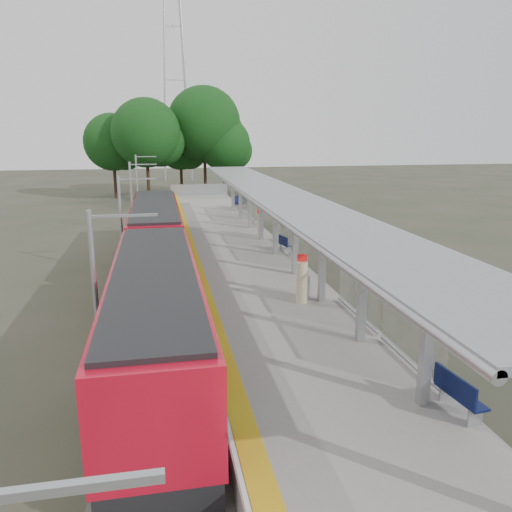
{
  "coord_description": "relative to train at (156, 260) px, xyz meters",
  "views": [
    {
      "loc": [
        -4.25,
        -8.24,
        7.66
      ],
      "look_at": [
        -0.15,
        12.71,
        2.3
      ],
      "focal_mm": 35.0,
      "sensor_mm": 36.0,
      "label": 1
    }
  ],
  "objects": [
    {
      "name": "canopy",
      "position": [
        6.11,
        2.38,
        2.15
      ],
      "size": [
        3.27,
        38.0,
        3.66
      ],
      "color": "#9EA0A5",
      "rests_on": "platform"
    },
    {
      "name": "info_pillar_far",
      "position": [
        6.59,
        9.05,
        -0.29
      ],
      "size": [
        0.39,
        0.39,
        1.75
      ],
      "rotation": [
        0.0,
        0.0,
        -0.22
      ],
      "color": "beige",
      "rests_on": "platform"
    },
    {
      "name": "platform",
      "position": [
        4.5,
        6.2,
        -1.55
      ],
      "size": [
        6.0,
        50.0,
        1.0
      ],
      "primitive_type": "cube",
      "color": "gray",
      "rests_on": "ground"
    },
    {
      "name": "bench_far",
      "position": [
        7.06,
        21.2,
        -0.45
      ],
      "size": [
        1.09,
        1.73,
        1.14
      ],
      "rotation": [
        0.0,
        0.0,
        -0.37
      ],
      "color": "#0E1747",
      "rests_on": "platform"
    },
    {
      "name": "info_pillar_near",
      "position": [
        5.65,
        -3.86,
        -0.19
      ],
      "size": [
        0.45,
        0.45,
        1.99
      ],
      "rotation": [
        0.0,
        0.0,
        -0.17
      ],
      "color": "beige",
      "rests_on": "platform"
    },
    {
      "name": "tactile_strip",
      "position": [
        1.95,
        6.2,
        -1.04
      ],
      "size": [
        0.6,
        50.0,
        0.02
      ],
      "primitive_type": "cube",
      "color": "yellow",
      "rests_on": "platform"
    },
    {
      "name": "end_fence",
      "position": [
        4.5,
        31.15,
        -0.45
      ],
      "size": [
        6.0,
        0.1,
        1.2
      ],
      "primitive_type": "cube",
      "color": "#9EA0A5",
      "rests_on": "platform"
    },
    {
      "name": "ground",
      "position": [
        4.5,
        -13.8,
        -2.05
      ],
      "size": [
        200.0,
        200.0,
        0.0
      ],
      "primitive_type": "plane",
      "color": "#474438",
      "rests_on": "ground"
    },
    {
      "name": "litter_bin",
      "position": [
        5.86,
        -3.48,
        -0.56
      ],
      "size": [
        0.54,
        0.54,
        0.98
      ],
      "primitive_type": "cylinder",
      "rotation": [
        0.0,
        0.0,
        -0.15
      ],
      "color": "#9EA0A5",
      "rests_on": "platform"
    },
    {
      "name": "catenary_masts",
      "position": [
        -1.72,
        5.2,
        0.86
      ],
      "size": [
        2.08,
        48.16,
        5.4
      ],
      "color": "#9EA0A5",
      "rests_on": "ground"
    },
    {
      "name": "bench_near",
      "position": [
        7.11,
        -12.34,
        -0.52
      ],
      "size": [
        0.61,
        1.53,
        1.02
      ],
      "rotation": [
        0.0,
        0.0,
        0.11
      ],
      "color": "#0E1747",
      "rests_on": "platform"
    },
    {
      "name": "pylon",
      "position": [
        3.5,
        59.2,
        16.95
      ],
      "size": [
        8.0,
        4.0,
        38.0
      ],
      "primitive_type": null,
      "color": "#9EA0A5",
      "rests_on": "ground"
    },
    {
      "name": "bench_mid",
      "position": [
        7.12,
        4.83,
        -0.58
      ],
      "size": [
        0.68,
        1.37,
        0.9
      ],
      "rotation": [
        0.0,
        0.0,
        0.22
      ],
      "color": "#0E1747",
      "rests_on": "platform"
    },
    {
      "name": "trackbed",
      "position": [
        -0.0,
        6.2,
        -1.93
      ],
      "size": [
        3.0,
        70.0,
        0.24
      ],
      "primitive_type": "cube",
      "color": "#59544C",
      "rests_on": "ground"
    },
    {
      "name": "tree_cluster",
      "position": [
        2.67,
        38.22,
        5.27
      ],
      "size": [
        19.18,
        13.22,
        12.86
      ],
      "color": "#382316",
      "rests_on": "ground"
    },
    {
      "name": "train",
      "position": [
        0.0,
        0.0,
        0.0
      ],
      "size": [
        2.74,
        27.6,
        3.62
      ],
      "color": "black",
      "rests_on": "ground"
    }
  ]
}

